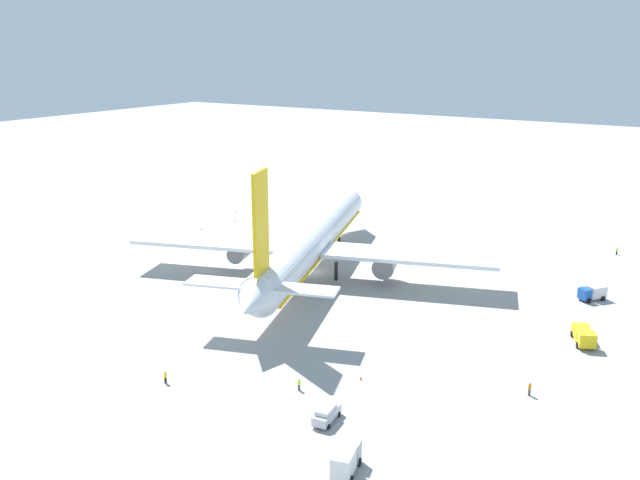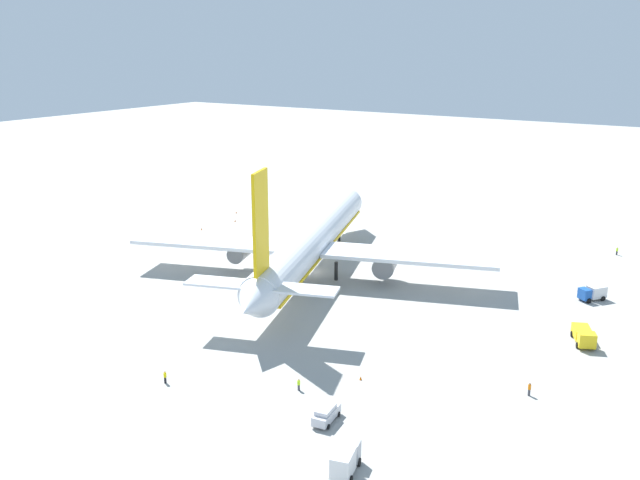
{
  "view_description": "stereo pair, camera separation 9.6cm",
  "coord_description": "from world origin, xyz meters",
  "px_view_note": "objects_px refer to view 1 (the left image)",
  "views": [
    {
      "loc": [
        -108.62,
        -69.1,
        43.46
      ],
      "look_at": [
        -3.09,
        -3.42,
        7.94
      ],
      "focal_mm": 38.65,
      "sensor_mm": 36.0,
      "label": 1
    },
    {
      "loc": [
        -108.57,
        -69.18,
        43.46
      ],
      "look_at": [
        -3.09,
        -3.42,
        7.94
      ],
      "focal_mm": 38.65,
      "sensor_mm": 36.0,
      "label": 2
    }
  ],
  "objects_px": {
    "service_van": "(327,414)",
    "airliner": "(312,242)",
    "traffic_cone_3": "(236,212)",
    "ground_worker_1": "(165,377)",
    "ground_worker_2": "(617,251)",
    "ground_worker_0": "(299,385)",
    "service_truck_1": "(346,460)",
    "service_truck_0": "(584,335)",
    "service_truck_2": "(593,292)",
    "ground_worker_3": "(530,389)",
    "traffic_cone_1": "(201,229)",
    "traffic_cone_0": "(235,221)",
    "traffic_cone_2": "(361,378)"
  },
  "relations": [
    {
      "from": "service_truck_2",
      "to": "service_van",
      "type": "xyz_separation_m",
      "value": [
        -59.29,
        18.65,
        -0.37
      ]
    },
    {
      "from": "airliner",
      "to": "traffic_cone_0",
      "type": "bearing_deg",
      "value": 57.66
    },
    {
      "from": "ground_worker_2",
      "to": "service_truck_0",
      "type": "bearing_deg",
      "value": -175.87
    },
    {
      "from": "service_truck_0",
      "to": "service_truck_1",
      "type": "height_order",
      "value": "service_truck_1"
    },
    {
      "from": "airliner",
      "to": "service_truck_1",
      "type": "distance_m",
      "value": 64.94
    },
    {
      "from": "service_van",
      "to": "ground_worker_2",
      "type": "bearing_deg",
      "value": -11.01
    },
    {
      "from": "ground_worker_0",
      "to": "ground_worker_1",
      "type": "relative_size",
      "value": 0.93
    },
    {
      "from": "service_truck_2",
      "to": "airliner",
      "type": "bearing_deg",
      "value": 106.35
    },
    {
      "from": "airliner",
      "to": "ground_worker_1",
      "type": "distance_m",
      "value": 48.85
    },
    {
      "from": "ground_worker_3",
      "to": "traffic_cone_3",
      "type": "height_order",
      "value": "ground_worker_3"
    },
    {
      "from": "ground_worker_3",
      "to": "traffic_cone_1",
      "type": "relative_size",
      "value": 3.24
    },
    {
      "from": "traffic_cone_1",
      "to": "traffic_cone_2",
      "type": "relative_size",
      "value": 1.0
    },
    {
      "from": "ground_worker_3",
      "to": "traffic_cone_1",
      "type": "bearing_deg",
      "value": 66.21
    },
    {
      "from": "service_truck_2",
      "to": "traffic_cone_1",
      "type": "xyz_separation_m",
      "value": [
        -0.41,
        90.04,
        -1.13
      ]
    },
    {
      "from": "service_truck_0",
      "to": "ground_worker_1",
      "type": "bearing_deg",
      "value": 133.77
    },
    {
      "from": "traffic_cone_2",
      "to": "service_van",
      "type": "bearing_deg",
      "value": -172.21
    },
    {
      "from": "service_van",
      "to": "traffic_cone_3",
      "type": "xyz_separation_m",
      "value": [
        76.81,
        75.06,
        -0.76
      ]
    },
    {
      "from": "service_van",
      "to": "traffic_cone_2",
      "type": "relative_size",
      "value": 8.85
    },
    {
      "from": "service_truck_0",
      "to": "ground_worker_1",
      "type": "xyz_separation_m",
      "value": [
        -42.57,
        44.44,
        -0.42
      ]
    },
    {
      "from": "service_truck_1",
      "to": "ground_worker_3",
      "type": "height_order",
      "value": "service_truck_1"
    },
    {
      "from": "airliner",
      "to": "ground_worker_0",
      "type": "relative_size",
      "value": 47.24
    },
    {
      "from": "ground_worker_0",
      "to": "ground_worker_1",
      "type": "xyz_separation_m",
      "value": [
        -7.75,
        16.17,
        0.07
      ]
    },
    {
      "from": "traffic_cone_1",
      "to": "traffic_cone_3",
      "type": "xyz_separation_m",
      "value": [
        17.94,
        3.67,
        0.0
      ]
    },
    {
      "from": "ground_worker_3",
      "to": "service_truck_0",
      "type": "bearing_deg",
      "value": -6.78
    },
    {
      "from": "service_truck_1",
      "to": "ground_worker_0",
      "type": "xyz_separation_m",
      "value": [
        12.45,
        14.13,
        -0.8
      ]
    },
    {
      "from": "traffic_cone_3",
      "to": "service_truck_2",
      "type": "bearing_deg",
      "value": -100.59
    },
    {
      "from": "ground_worker_2",
      "to": "ground_worker_3",
      "type": "bearing_deg",
      "value": -179.0
    },
    {
      "from": "service_truck_0",
      "to": "service_van",
      "type": "distance_m",
      "value": 44.83
    },
    {
      "from": "ground_worker_0",
      "to": "traffic_cone_3",
      "type": "distance_m",
      "value": 99.17
    },
    {
      "from": "service_truck_0",
      "to": "service_truck_1",
      "type": "bearing_deg",
      "value": 163.35
    },
    {
      "from": "ground_worker_0",
      "to": "ground_worker_3",
      "type": "distance_m",
      "value": 29.62
    },
    {
      "from": "service_truck_1",
      "to": "ground_worker_2",
      "type": "height_order",
      "value": "service_truck_1"
    },
    {
      "from": "airliner",
      "to": "ground_worker_2",
      "type": "height_order",
      "value": "airliner"
    },
    {
      "from": "airliner",
      "to": "traffic_cone_3",
      "type": "relative_size",
      "value": 138.67
    },
    {
      "from": "traffic_cone_2",
      "to": "service_truck_0",
      "type": "bearing_deg",
      "value": -39.11
    },
    {
      "from": "service_truck_2",
      "to": "ground_worker_0",
      "type": "relative_size",
      "value": 3.15
    },
    {
      "from": "service_truck_1",
      "to": "traffic_cone_2",
      "type": "bearing_deg",
      "value": 24.26
    },
    {
      "from": "service_van",
      "to": "ground_worker_3",
      "type": "relative_size",
      "value": 2.73
    },
    {
      "from": "service_van",
      "to": "airliner",
      "type": "bearing_deg",
      "value": 34.29
    },
    {
      "from": "ground_worker_0",
      "to": "traffic_cone_0",
      "type": "relative_size",
      "value": 2.94
    },
    {
      "from": "ground_worker_0",
      "to": "traffic_cone_2",
      "type": "distance_m",
      "value": 8.72
    },
    {
      "from": "ground_worker_1",
      "to": "traffic_cone_1",
      "type": "height_order",
      "value": "ground_worker_1"
    },
    {
      "from": "service_truck_1",
      "to": "ground_worker_2",
      "type": "relative_size",
      "value": 3.12
    },
    {
      "from": "service_truck_0",
      "to": "traffic_cone_0",
      "type": "distance_m",
      "value": 95.76
    },
    {
      "from": "service_van",
      "to": "ground_worker_1",
      "type": "relative_size",
      "value": 2.79
    },
    {
      "from": "ground_worker_1",
      "to": "service_van",
      "type": "bearing_deg",
      "value": -82.41
    },
    {
      "from": "service_truck_0",
      "to": "traffic_cone_2",
      "type": "height_order",
      "value": "service_truck_0"
    },
    {
      "from": "ground_worker_3",
      "to": "traffic_cone_2",
      "type": "relative_size",
      "value": 3.24
    },
    {
      "from": "ground_worker_1",
      "to": "ground_worker_2",
      "type": "relative_size",
      "value": 0.99
    },
    {
      "from": "service_truck_2",
      "to": "traffic_cone_3",
      "type": "xyz_separation_m",
      "value": [
        17.52,
        93.71,
        -1.13
      ]
    }
  ]
}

